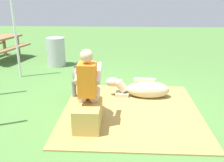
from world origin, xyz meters
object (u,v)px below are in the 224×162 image
pony_standing (83,78)px  pony_lying (143,89)px  water_barrel (56,52)px  person_seated (88,84)px  hay_bale (88,116)px  tent_pole_right (15,28)px

pony_standing → pony_lying: bearing=-72.9°
pony_standing → water_barrel: bearing=24.9°
pony_standing → person_seated: bearing=-163.4°
hay_bale → pony_standing: size_ratio=0.52×
pony_standing → tent_pole_right: bearing=50.5°
hay_bale → person_seated: 0.52m
person_seated → pony_standing: (0.76, 0.23, -0.17)m
pony_standing → tent_pole_right: (1.58, 1.92, 0.74)m
pony_lying → water_barrel: (2.32, 2.45, 0.23)m
hay_bale → pony_lying: (1.29, -0.98, -0.02)m
pony_lying → tent_pole_right: bearing=68.8°
pony_lying → tent_pole_right: size_ratio=0.52×
pony_lying → water_barrel: water_barrel is taller
person_seated → water_barrel: bearing=23.2°
person_seated → pony_lying: bearing=-40.8°
person_seated → pony_standing: bearing=16.6°
water_barrel → tent_pole_right: size_ratio=0.33×
pony_standing → water_barrel: pony_standing is taller
person_seated → water_barrel: 3.76m
water_barrel → pony_standing: bearing=-155.1°
person_seated → pony_lying: (1.13, -0.98, -0.51)m
pony_lying → water_barrel: 3.38m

